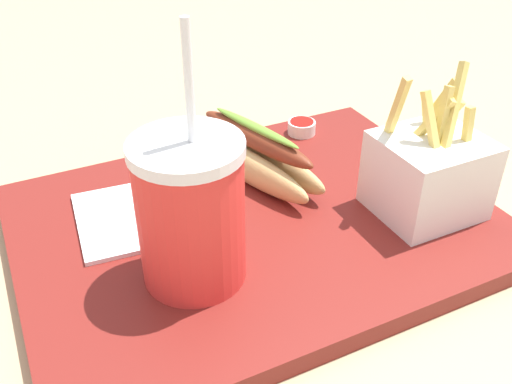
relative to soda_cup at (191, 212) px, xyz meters
The scene contains 7 objects.
ground_plane 0.14m from the soda_cup, 31.69° to the left, with size 2.40×2.40×0.02m, color tan.
food_tray 0.13m from the soda_cup, 31.69° to the left, with size 0.47×0.35×0.02m, color maroon.
soda_cup is the anchor object (origin of this frame).
fries_basket 0.25m from the soda_cup, ahead, with size 0.10×0.09×0.15m.
hot_dog_1 0.18m from the soda_cup, 45.69° to the left, with size 0.10×0.19×0.07m.
ketchup_cup_1 0.30m from the soda_cup, 41.19° to the left, with size 0.04×0.04×0.02m.
napkin_stack 0.13m from the soda_cup, 102.53° to the left, with size 0.12×0.12×0.00m, color white.
Camera 1 is at (-0.21, -0.42, 0.36)m, focal length 40.10 mm.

